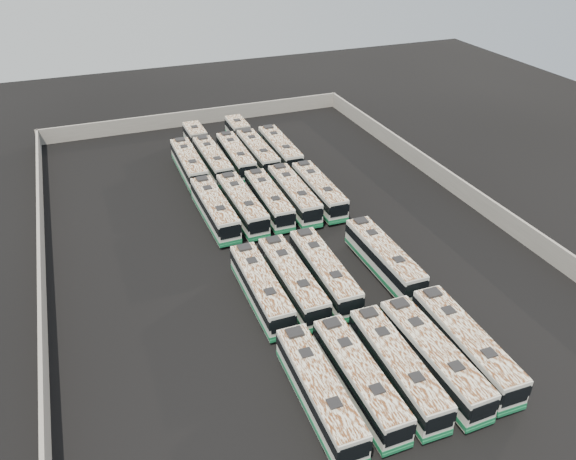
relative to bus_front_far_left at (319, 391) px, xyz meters
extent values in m
plane|color=black|center=(5.13, 19.61, -1.56)|extent=(140.00, 140.00, 0.00)
cube|color=slate|center=(5.13, 55.91, -0.46)|extent=(45.20, 0.30, 2.20)
cube|color=slate|center=(27.43, 19.61, -0.46)|extent=(0.30, 73.20, 2.20)
cube|color=slate|center=(-17.17, 19.61, -0.46)|extent=(0.30, 73.20, 2.20)
cube|color=#B9BBB4|center=(0.00, 0.00, -0.02)|extent=(2.40, 10.75, 2.46)
cube|color=#16653D|center=(0.00, 0.00, -0.91)|extent=(2.45, 10.80, 0.37)
cube|color=black|center=(0.00, 0.00, 0.39)|extent=(2.46, 10.81, 0.82)
cube|color=black|center=(-0.09, -5.38, 0.27)|extent=(1.96, 0.09, 1.29)
cube|color=silver|center=(0.00, 0.00, 1.24)|extent=(2.35, 10.53, 0.06)
cube|color=black|center=(-0.04, -2.36, 1.33)|extent=(0.86, 0.86, 0.12)
cube|color=black|center=(0.04, 2.36, 1.33)|extent=(0.86, 0.86, 0.12)
cube|color=black|center=(0.07, 4.50, 1.37)|extent=(1.18, 1.00, 0.23)
cylinder|color=black|center=(-1.01, -3.41, -1.11)|extent=(0.26, 0.90, 0.89)
cylinder|color=black|center=(0.90, -3.44, -1.11)|extent=(0.26, 0.90, 0.89)
cylinder|color=black|center=(-0.90, 3.44, -1.11)|extent=(0.26, 0.90, 0.89)
cylinder|color=black|center=(1.01, 3.41, -1.11)|extent=(0.26, 0.90, 0.89)
cube|color=#B9BBB4|center=(3.01, 0.03, -0.03)|extent=(2.22, 10.59, 2.43)
cube|color=#16653D|center=(3.01, 0.03, -0.92)|extent=(2.27, 10.64, 0.37)
cube|color=black|center=(3.01, 0.03, 0.37)|extent=(2.28, 10.65, 0.81)
cube|color=black|center=(3.02, -5.28, 0.25)|extent=(1.94, 0.06, 1.28)
cube|color=#16653D|center=(3.02, -5.28, -1.10)|extent=(2.21, 0.10, 0.25)
cube|color=silver|center=(3.01, 0.03, 1.20)|extent=(2.18, 10.38, 0.06)
cube|color=black|center=(3.02, -2.30, 1.29)|extent=(0.84, 0.84, 0.12)
cube|color=black|center=(3.01, 2.36, 1.29)|extent=(0.84, 0.84, 0.12)
cube|color=black|center=(3.01, 4.48, 1.34)|extent=(1.15, 0.97, 0.23)
cylinder|color=black|center=(2.08, -3.36, -1.12)|extent=(0.25, 0.88, 0.88)
cylinder|color=black|center=(3.96, -3.35, -1.12)|extent=(0.25, 0.88, 0.88)
cylinder|color=black|center=(2.07, 3.42, -1.12)|extent=(0.25, 0.88, 0.88)
cylinder|color=black|center=(3.95, 3.42, -1.12)|extent=(0.25, 0.88, 0.88)
cube|color=#B9BBB4|center=(5.97, 0.00, -0.02)|extent=(2.45, 10.76, 2.45)
cube|color=#16653D|center=(5.97, 0.00, -0.91)|extent=(2.50, 10.81, 0.37)
cube|color=black|center=(5.97, 0.00, 0.39)|extent=(2.51, 10.82, 0.82)
cube|color=black|center=(5.86, -5.38, 0.27)|extent=(1.96, 0.10, 1.29)
cube|color=#16653D|center=(5.86, -5.38, -1.09)|extent=(2.23, 0.15, 0.25)
cube|color=silver|center=(5.97, 0.00, 1.24)|extent=(2.40, 10.54, 0.06)
cube|color=black|center=(5.92, -2.36, 1.33)|extent=(0.87, 0.87, 0.12)
cube|color=black|center=(6.02, 2.35, 1.33)|extent=(0.87, 0.87, 0.12)
cube|color=black|center=(6.06, 4.49, 1.37)|extent=(1.18, 1.01, 0.23)
cylinder|color=black|center=(4.94, -3.41, -1.11)|extent=(0.27, 0.90, 0.89)
cylinder|color=black|center=(6.85, -3.45, -1.11)|extent=(0.27, 0.90, 0.89)
cylinder|color=black|center=(5.09, 3.44, -1.11)|extent=(0.27, 0.90, 0.89)
cylinder|color=black|center=(7.00, 3.40, -1.11)|extent=(0.27, 0.90, 0.89)
cube|color=#B9BBB4|center=(8.82, -0.12, 0.03)|extent=(2.48, 11.08, 2.53)
cube|color=#16653D|center=(8.82, -0.12, -0.89)|extent=(2.53, 11.13, 0.39)
cube|color=black|center=(8.82, -0.12, 0.45)|extent=(2.54, 11.14, 0.85)
cube|color=black|center=(8.92, -5.66, 0.33)|extent=(2.03, 0.09, 1.33)
cube|color=#16653D|center=(8.92, -5.66, -1.08)|extent=(2.30, 0.14, 0.26)
cube|color=silver|center=(8.82, -0.12, 1.33)|extent=(2.43, 10.86, 0.06)
cube|color=black|center=(8.86, -2.55, 1.42)|extent=(0.89, 0.89, 0.13)
cube|color=black|center=(8.79, 2.31, 1.42)|extent=(0.89, 0.89, 0.13)
cube|color=black|center=(8.75, 4.52, 1.46)|extent=(1.21, 1.03, 0.24)
cylinder|color=black|center=(7.90, -3.67, -1.10)|extent=(0.27, 0.92, 0.92)
cylinder|color=black|center=(9.87, -3.64, -1.10)|extent=(0.27, 0.92, 0.92)
cylinder|color=black|center=(7.78, 3.40, -1.10)|extent=(0.27, 0.92, 0.92)
cylinder|color=black|center=(9.75, 3.43, -1.10)|extent=(0.27, 0.92, 0.92)
cube|color=#B9BBB4|center=(11.76, 0.12, 0.03)|extent=(2.54, 11.09, 2.53)
cube|color=#16653D|center=(11.76, 0.12, -0.89)|extent=(2.60, 11.14, 0.39)
cube|color=black|center=(11.76, 0.12, 0.45)|extent=(2.61, 11.15, 0.85)
cube|color=black|center=(11.64, -5.42, 0.33)|extent=(2.02, 0.10, 1.33)
cube|color=#16653D|center=(11.64, -5.42, -1.08)|extent=(2.30, 0.15, 0.26)
cube|color=silver|center=(11.76, 0.12, 1.32)|extent=(2.49, 10.87, 0.06)
cube|color=black|center=(11.71, -2.31, 1.42)|extent=(0.89, 0.89, 0.13)
cube|color=black|center=(11.82, 2.55, 1.42)|extent=(0.89, 0.89, 0.13)
cube|color=black|center=(11.87, 4.76, 1.46)|extent=(1.22, 1.04, 0.24)
cylinder|color=black|center=(10.70, -3.39, -1.10)|extent=(0.28, 0.93, 0.92)
cylinder|color=black|center=(12.67, -3.43, -1.10)|extent=(0.28, 0.93, 0.92)
cylinder|color=black|center=(10.86, 3.68, -1.10)|extent=(0.28, 0.93, 0.92)
cylinder|color=black|center=(12.83, 3.63, -1.10)|extent=(0.28, 0.93, 0.92)
cube|color=#B9BBB4|center=(0.06, 12.11, -0.03)|extent=(2.26, 10.63, 2.43)
cube|color=#16653D|center=(0.06, 12.11, -0.92)|extent=(2.31, 10.68, 0.37)
cube|color=black|center=(0.06, 12.11, 0.37)|extent=(2.32, 10.69, 0.81)
cube|color=black|center=(0.04, 6.78, 0.26)|extent=(1.95, 0.07, 1.28)
cube|color=#16653D|center=(0.04, 6.78, -1.10)|extent=(2.21, 0.11, 0.25)
cube|color=silver|center=(0.06, 12.11, 1.21)|extent=(2.21, 10.41, 0.06)
cube|color=black|center=(0.05, 9.77, 1.30)|extent=(0.84, 0.84, 0.12)
cube|color=black|center=(0.07, 14.44, 1.30)|extent=(0.84, 0.84, 0.12)
cube|color=black|center=(0.08, 16.57, 1.35)|extent=(1.15, 0.98, 0.23)
cylinder|color=black|center=(-0.90, 8.71, -1.11)|extent=(0.25, 0.89, 0.88)
cylinder|color=black|center=(0.99, 8.71, -1.11)|extent=(0.25, 0.89, 0.88)
cylinder|color=black|center=(-0.87, 15.51, -1.11)|extent=(0.25, 0.89, 0.88)
cylinder|color=black|center=(1.02, 15.50, -1.11)|extent=(0.25, 0.89, 0.88)
cube|color=#B9BBB4|center=(2.89, 12.11, 0.01)|extent=(2.33, 10.93, 2.50)
cube|color=#16653D|center=(2.89, 12.11, -0.90)|extent=(2.38, 10.98, 0.38)
cube|color=black|center=(2.89, 12.11, 0.43)|extent=(2.39, 10.99, 0.84)
cube|color=black|center=(2.91, 6.63, 0.31)|extent=(2.00, 0.07, 1.32)
cube|color=#16653D|center=(2.91, 6.63, -1.08)|extent=(2.27, 0.11, 0.25)
cube|color=silver|center=(2.89, 12.11, 1.29)|extent=(2.28, 10.71, 0.06)
cube|color=black|center=(2.90, 9.71, 1.38)|extent=(0.87, 0.87, 0.13)
cube|color=black|center=(2.87, 14.51, 1.38)|extent=(0.87, 0.87, 0.13)
cube|color=black|center=(2.86, 16.69, 1.43)|extent=(1.19, 1.01, 0.24)
cylinder|color=black|center=(1.93, 8.61, -1.10)|extent=(0.26, 0.91, 0.91)
cylinder|color=black|center=(3.88, 8.62, -1.10)|extent=(0.26, 0.91, 0.91)
cylinder|color=black|center=(1.90, 15.60, -1.10)|extent=(0.26, 0.91, 0.91)
cylinder|color=black|center=(3.84, 15.61, -1.10)|extent=(0.26, 0.91, 0.91)
cube|color=#B9BBB4|center=(5.93, 12.25, 0.02)|extent=(2.50, 10.99, 2.51)
cube|color=#16653D|center=(5.93, 12.25, -0.90)|extent=(2.55, 11.04, 0.38)
cube|color=black|center=(5.93, 12.25, 0.43)|extent=(2.56, 11.05, 0.84)
cube|color=black|center=(5.82, 6.76, 0.31)|extent=(2.01, 0.10, 1.32)
cube|color=#16653D|center=(5.82, 6.76, -1.08)|extent=(2.28, 0.15, 0.26)
cube|color=silver|center=(5.93, 12.25, 1.30)|extent=(2.45, 10.77, 0.06)
cube|color=black|center=(5.88, 9.84, 1.39)|extent=(0.88, 0.88, 0.13)
cube|color=black|center=(5.97, 14.66, 1.39)|extent=(0.88, 0.88, 0.13)
cube|color=black|center=(6.02, 16.85, 1.43)|extent=(1.21, 1.03, 0.24)
cylinder|color=black|center=(4.88, 8.77, -1.10)|extent=(0.27, 0.92, 0.91)
cylinder|color=black|center=(6.83, 8.73, -1.10)|extent=(0.27, 0.92, 0.91)
cylinder|color=black|center=(5.02, 15.77, -1.10)|extent=(0.27, 0.92, 0.91)
cylinder|color=black|center=(6.97, 15.73, -1.10)|extent=(0.27, 0.92, 0.91)
cube|color=#B9BBB4|center=(11.89, 12.31, 0.01)|extent=(2.27, 10.87, 2.49)
cube|color=#16653D|center=(11.89, 12.31, -0.90)|extent=(2.32, 10.92, 0.38)
cube|color=black|center=(11.89, 12.31, 0.42)|extent=(2.33, 10.93, 0.83)
cube|color=black|center=(11.90, 6.85, 0.30)|extent=(1.99, 0.06, 1.31)
cube|color=#16653D|center=(11.90, 6.85, -1.09)|extent=(2.26, 0.10, 0.25)
cube|color=silver|center=(11.89, 12.31, 1.28)|extent=(2.23, 10.65, 0.06)
cube|color=black|center=(11.89, 9.92, 1.37)|extent=(0.86, 0.86, 0.13)
cube|color=black|center=(11.89, 14.70, 1.37)|extent=(0.86, 0.86, 0.13)
cube|color=black|center=(11.89, 16.87, 1.41)|extent=(1.18, 1.00, 0.24)
cylinder|color=black|center=(10.92, 8.83, -1.10)|extent=(0.25, 0.91, 0.91)
cylinder|color=black|center=(12.86, 8.83, -1.10)|extent=(0.25, 0.91, 0.91)
cylinder|color=black|center=(10.92, 15.78, -1.10)|extent=(0.25, 0.91, 0.91)
cylinder|color=black|center=(12.86, 15.79, -1.10)|extent=(0.25, 0.91, 0.91)
cube|color=#B9BBB4|center=(-0.06, 26.68, 0.03)|extent=(2.50, 11.05, 2.52)
cube|color=#16653D|center=(-0.06, 26.68, -0.90)|extent=(2.55, 11.10, 0.39)
cube|color=black|center=(-0.06, 26.68, 0.44)|extent=(2.56, 11.11, 0.84)
cube|color=black|center=(0.04, 21.16, 0.32)|extent=(2.02, 0.10, 1.33)
cube|color=#16653D|center=(0.04, 21.16, -1.08)|extent=(2.29, 0.14, 0.26)
cube|color=silver|center=(-0.06, 26.68, 1.31)|extent=(2.45, 10.82, 0.06)
cube|color=black|center=(-0.02, 24.26, 1.41)|extent=(0.89, 0.89, 0.13)
cube|color=black|center=(-0.11, 29.10, 1.41)|extent=(0.89, 0.89, 0.13)
cube|color=black|center=(-0.15, 31.30, 1.45)|extent=(1.21, 1.03, 0.24)
cylinder|color=black|center=(-0.98, 23.14, -1.10)|extent=(0.27, 0.92, 0.92)
cylinder|color=black|center=(0.98, 23.18, -1.10)|extent=(0.27, 0.92, 0.92)
cylinder|color=black|center=(-1.11, 30.19, -1.10)|extent=(0.27, 0.92, 0.92)
cylinder|color=black|center=(0.85, 30.22, -1.10)|extent=(0.27, 0.92, 0.92)
cube|color=#B9BBB4|center=(2.89, 26.59, 0.02)|extent=(2.50, 11.00, 2.51)
cube|color=#16653D|center=(2.89, 26.59, -0.90)|extent=(2.55, 11.05, 0.38)
cube|color=black|center=(2.89, 26.59, 0.43)|extent=(2.56, 11.06, 0.84)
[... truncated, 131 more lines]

